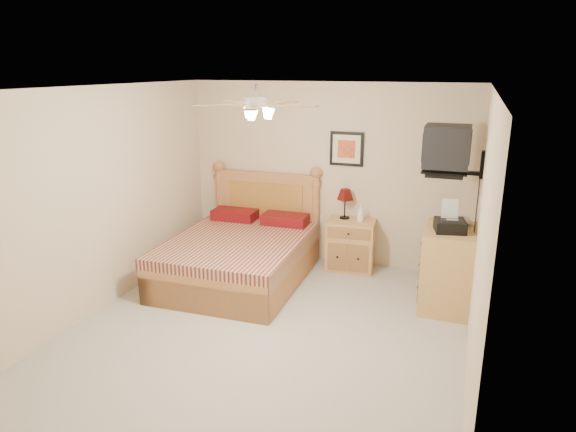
{
  "coord_description": "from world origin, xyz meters",
  "views": [
    {
      "loc": [
        1.86,
        -4.52,
        2.69
      ],
      "look_at": [
        -0.09,
        0.9,
        1.01
      ],
      "focal_mm": 32.0,
      "sensor_mm": 36.0,
      "label": 1
    }
  ],
  "objects": [
    {
      "name": "magazine_lower",
      "position": [
        1.7,
        1.46,
        0.95
      ],
      "size": [
        0.26,
        0.3,
        0.02
      ],
      "primitive_type": "imported",
      "rotation": [
        0.0,
        0.0,
        -0.4
      ],
      "color": "beige",
      "rests_on": "dresser"
    },
    {
      "name": "nightstand",
      "position": [
        0.42,
        2.0,
        0.34
      ],
      "size": [
        0.67,
        0.53,
        0.69
      ],
      "primitive_type": "cube",
      "rotation": [
        0.0,
        0.0,
        0.08
      ],
      "color": "tan",
      "rests_on": "ground"
    },
    {
      "name": "bed",
      "position": [
        -0.86,
        1.12,
        0.68
      ],
      "size": [
        1.66,
        2.15,
        1.37
      ],
      "primitive_type": null,
      "rotation": [
        0.0,
        0.0,
        0.03
      ],
      "color": "#A86A3E",
      "rests_on": "ground"
    },
    {
      "name": "wall_tv",
      "position": [
        1.75,
        1.34,
        1.81
      ],
      "size": [
        0.56,
        0.46,
        0.58
      ],
      "primitive_type": null,
      "color": "black",
      "rests_on": "wall_right"
    },
    {
      "name": "fax_machine",
      "position": [
        1.71,
        1.14,
        1.11
      ],
      "size": [
        0.38,
        0.4,
        0.34
      ],
      "primitive_type": null,
      "rotation": [
        0.0,
        0.0,
        0.2
      ],
      "color": "black",
      "rests_on": "dresser"
    },
    {
      "name": "ceiling",
      "position": [
        0.0,
        0.0,
        2.5
      ],
      "size": [
        4.0,
        4.5,
        0.04
      ],
      "primitive_type": "cube",
      "color": "white",
      "rests_on": "ground"
    },
    {
      "name": "floor",
      "position": [
        0.0,
        0.0,
        0.0
      ],
      "size": [
        4.5,
        4.5,
        0.0
      ],
      "primitive_type": "plane",
      "color": "#A8A498",
      "rests_on": "ground"
    },
    {
      "name": "wall_front",
      "position": [
        0.0,
        -2.25,
        1.25
      ],
      "size": [
        4.0,
        0.04,
        2.5
      ],
      "primitive_type": "cube",
      "color": "beige",
      "rests_on": "ground"
    },
    {
      "name": "wall_back",
      "position": [
        0.0,
        2.25,
        1.25
      ],
      "size": [
        4.0,
        0.04,
        2.5
      ],
      "primitive_type": "cube",
      "color": "beige",
      "rests_on": "ground"
    },
    {
      "name": "wall_left",
      "position": [
        -2.0,
        0.0,
        1.25
      ],
      "size": [
        0.04,
        4.5,
        2.5
      ],
      "primitive_type": "cube",
      "color": "beige",
      "rests_on": "ground"
    },
    {
      "name": "framed_picture",
      "position": [
        0.27,
        2.23,
        1.62
      ],
      "size": [
        0.46,
        0.04,
        0.46
      ],
      "primitive_type": "cube",
      "color": "black",
      "rests_on": "wall_back"
    },
    {
      "name": "wall_right",
      "position": [
        2.0,
        0.0,
        1.25
      ],
      "size": [
        0.04,
        4.5,
        2.5
      ],
      "primitive_type": "cube",
      "color": "beige",
      "rests_on": "ground"
    },
    {
      "name": "magazine_upper",
      "position": [
        1.71,
        1.48,
        0.98
      ],
      "size": [
        0.29,
        0.34,
        0.02
      ],
      "primitive_type": "imported",
      "rotation": [
        0.0,
        0.0,
        0.27
      ],
      "color": "gray",
      "rests_on": "magazine_lower"
    },
    {
      "name": "ceiling_fan",
      "position": [
        0.0,
        -0.2,
        2.36
      ],
      "size": [
        1.14,
        1.14,
        0.28
      ],
      "primitive_type": null,
      "color": "white",
      "rests_on": "ceiling"
    },
    {
      "name": "lotion_bottle",
      "position": [
        0.54,
        2.02,
        0.8
      ],
      "size": [
        0.1,
        0.1,
        0.23
      ],
      "primitive_type": "imported",
      "rotation": [
        0.0,
        0.0,
        0.14
      ],
      "color": "white",
      "rests_on": "nightstand"
    },
    {
      "name": "table_lamp",
      "position": [
        0.3,
        2.09,
        0.9
      ],
      "size": [
        0.25,
        0.25,
        0.42
      ],
      "primitive_type": null,
      "rotation": [
        0.0,
        0.0,
        0.11
      ],
      "color": "#520C0A",
      "rests_on": "nightstand"
    },
    {
      "name": "dresser",
      "position": [
        1.73,
        1.24,
        0.47
      ],
      "size": [
        0.56,
        0.8,
        0.94
      ],
      "primitive_type": "cube",
      "rotation": [
        0.0,
        0.0,
        0.0
      ],
      "color": "#AF843F",
      "rests_on": "ground"
    }
  ]
}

